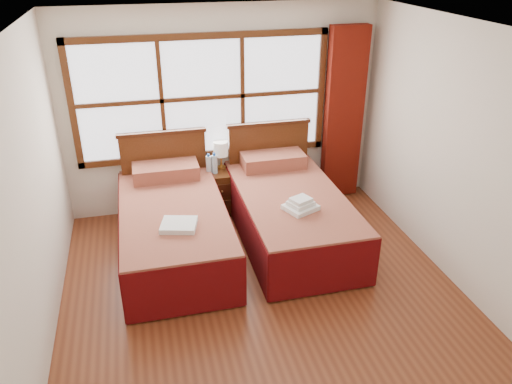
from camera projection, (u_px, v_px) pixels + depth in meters
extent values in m
plane|color=brown|center=(267.00, 304.00, 4.95)|extent=(4.50, 4.50, 0.00)
plane|color=white|center=(271.00, 33.00, 3.79)|extent=(4.50, 4.50, 0.00)
plane|color=silver|center=(223.00, 111.00, 6.32)|extent=(4.00, 0.00, 4.00)
plane|color=silver|center=(25.00, 213.00, 3.94)|extent=(0.00, 4.50, 4.50)
plane|color=silver|center=(469.00, 165.00, 4.80)|extent=(0.00, 4.50, 4.50)
cube|color=white|center=(203.00, 98.00, 6.16)|extent=(3.00, 0.02, 1.40)
cube|color=#4C2610|center=(206.00, 154.00, 6.47)|extent=(3.16, 0.06, 0.08)
cube|color=#4C2610|center=(200.00, 36.00, 5.81)|extent=(3.16, 0.06, 0.08)
cube|color=#4C2610|center=(72.00, 107.00, 5.81)|extent=(0.08, 0.06, 1.56)
cube|color=#4C2610|center=(321.00, 90.00, 6.47)|extent=(0.08, 0.06, 1.56)
cube|color=#4C2610|center=(162.00, 101.00, 6.03)|extent=(0.05, 0.05, 1.40)
cube|color=#4C2610|center=(242.00, 95.00, 6.24)|extent=(0.05, 0.05, 1.40)
cube|color=#4C2610|center=(203.00, 98.00, 6.14)|extent=(3.00, 0.05, 0.05)
cube|color=maroon|center=(344.00, 115.00, 6.60)|extent=(0.50, 0.16, 2.30)
cube|color=#3F1C0D|center=(175.00, 241.00, 5.69)|extent=(1.02, 2.03, 0.33)
cube|color=maroon|center=(173.00, 218.00, 5.56)|extent=(1.14, 2.25, 0.28)
cube|color=#5E090B|center=(123.00, 237.00, 5.51)|extent=(0.03, 2.25, 0.56)
cube|color=#5E090B|center=(224.00, 224.00, 5.75)|extent=(0.03, 2.25, 0.56)
cube|color=#5E090B|center=(186.00, 291.00, 4.66)|extent=(1.14, 0.03, 0.56)
cube|color=maroon|center=(166.00, 170.00, 6.16)|extent=(0.79, 0.46, 0.18)
cube|color=#4C2610|center=(165.00, 174.00, 6.39)|extent=(1.06, 0.06, 1.10)
cube|color=#3F1C0D|center=(162.00, 133.00, 6.14)|extent=(1.10, 0.08, 0.04)
cube|color=#3F1C0D|center=(290.00, 226.00, 5.98)|extent=(1.02, 2.05, 0.33)
cube|color=maroon|center=(291.00, 204.00, 5.85)|extent=(1.15, 2.27, 0.28)
cube|color=#5E090B|center=(243.00, 222.00, 5.80)|extent=(0.03, 2.27, 0.57)
cube|color=#5E090B|center=(335.00, 211.00, 6.04)|extent=(0.03, 2.27, 0.57)
cube|color=#5E090B|center=(324.00, 270.00, 4.94)|extent=(1.15, 0.03, 0.57)
cube|color=maroon|center=(272.00, 159.00, 6.46)|extent=(0.80, 0.47, 0.18)
cube|color=#4C2610|center=(268.00, 164.00, 6.69)|extent=(1.07, 0.06, 1.11)
cube|color=#3F1C0D|center=(269.00, 123.00, 6.43)|extent=(1.11, 0.08, 0.04)
cube|color=#4C2610|center=(219.00, 192.00, 6.54)|extent=(0.43, 0.38, 0.57)
cube|color=#3F1C0D|center=(222.00, 207.00, 6.41)|extent=(0.38, 0.02, 0.17)
cube|color=#3F1C0D|center=(222.00, 191.00, 6.31)|extent=(0.38, 0.02, 0.17)
sphere|color=olive|center=(223.00, 207.00, 6.40)|extent=(0.03, 0.03, 0.03)
sphere|color=olive|center=(222.00, 191.00, 6.29)|extent=(0.03, 0.03, 0.03)
cube|color=white|center=(179.00, 225.00, 5.08)|extent=(0.42, 0.39, 0.06)
cube|color=white|center=(301.00, 207.00, 5.42)|extent=(0.41, 0.39, 0.05)
cube|color=white|center=(301.00, 203.00, 5.40)|extent=(0.31, 0.30, 0.05)
cube|color=white|center=(301.00, 200.00, 5.38)|extent=(0.26, 0.24, 0.04)
cylinder|color=gold|center=(221.00, 167.00, 6.52)|extent=(0.12, 0.12, 0.02)
cylinder|color=gold|center=(221.00, 161.00, 6.48)|extent=(0.03, 0.03, 0.16)
cylinder|color=white|center=(221.00, 149.00, 6.40)|extent=(0.19, 0.19, 0.19)
cylinder|color=silver|center=(209.00, 165.00, 6.32)|extent=(0.07, 0.07, 0.24)
cylinder|color=#184FB5|center=(208.00, 155.00, 6.26)|extent=(0.03, 0.03, 0.03)
cylinder|color=silver|center=(215.00, 164.00, 6.34)|extent=(0.07, 0.07, 0.24)
cylinder|color=#184FB5|center=(214.00, 154.00, 6.27)|extent=(0.04, 0.04, 0.03)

